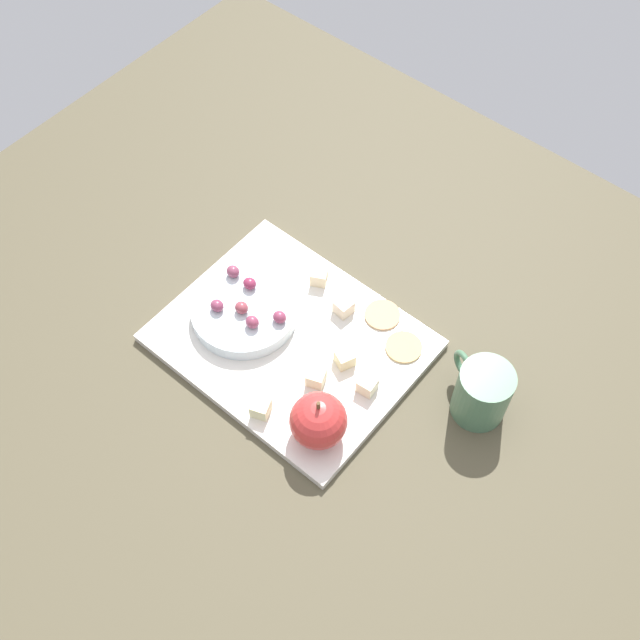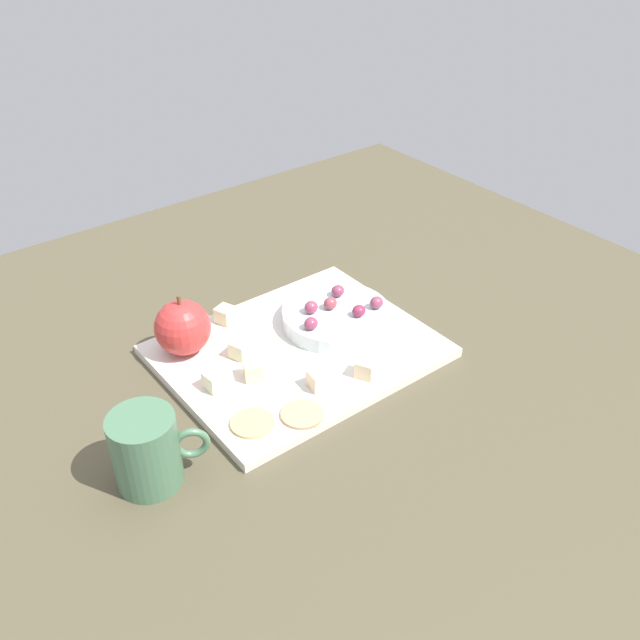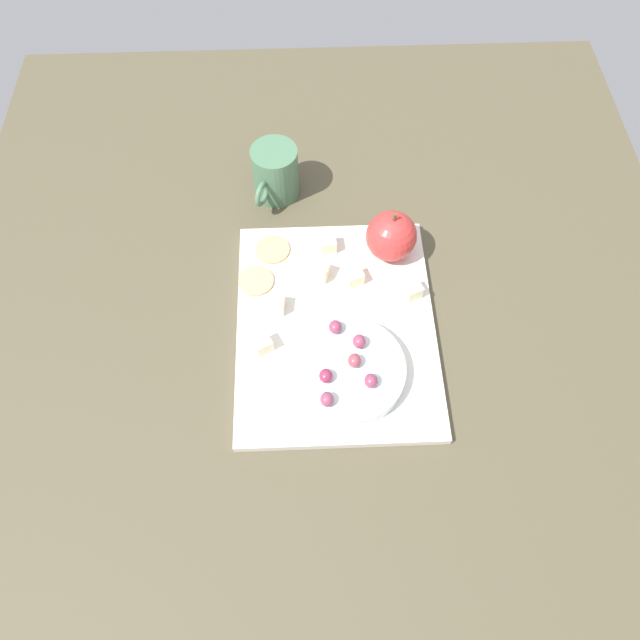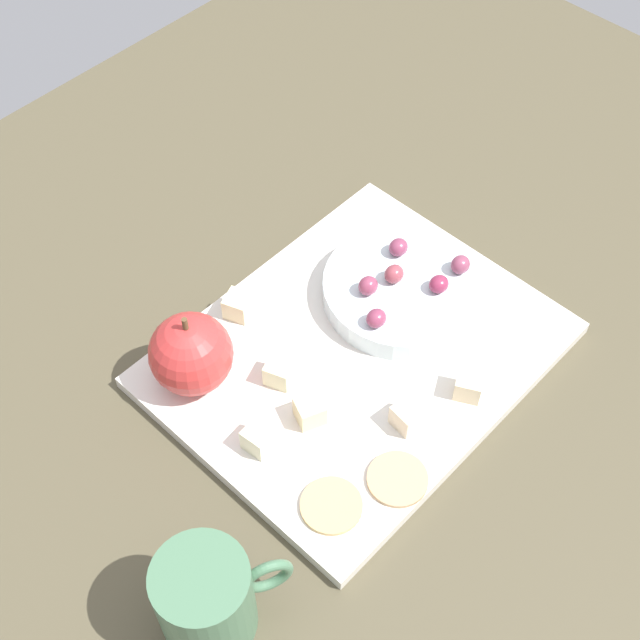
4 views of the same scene
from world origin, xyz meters
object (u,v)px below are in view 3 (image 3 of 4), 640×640
Objects in this scene: cracker_0 at (272,250)px; grape_5 at (359,341)px; cracker_1 at (256,281)px; grape_2 at (355,361)px; serving_dish at (348,370)px; grape_1 at (327,399)px; grape_0 at (371,381)px; grape_3 at (335,327)px; cheese_cube_3 at (319,271)px; cheese_cube_1 at (412,290)px; platter at (336,325)px; grape_4 at (323,376)px; cheese_cube_5 at (276,305)px; cup at (275,173)px; apple_whole at (391,236)px; cheese_cube_2 at (328,244)px; cheese_cube_4 at (262,344)px; cheese_cube_0 at (354,277)px.

cracker_0 is 21.13cm from grape_5.
grape_2 is (14.65, 13.15, 2.93)cm from cracker_1.
serving_dish is at bearing -27.01° from grape_5.
grape_5 is at bearing 163.55° from grape_2.
grape_1 and grape_2 have the same top height.
grape_0 is 8.91cm from grape_3.
grape_3 reaches higher than cracker_1.
grape_0 is (18.17, 5.90, 1.93)cm from cheese_cube_3.
cheese_cube_3 is 20.57cm from grape_1.
grape_5 reaches higher than cheese_cube_3.
grape_1 reaches higher than cheese_cube_1.
platter is at bearing 56.77° from cracker_1.
grape_4 is at bearing -98.46° from grape_0.
grape_0 is at bearing 33.61° from grape_2.
platter is at bearing 72.39° from cheese_cube_5.
platter is 26.96cm from cup.
grape_0 is 0.20× the size of cup.
cheese_cube_3 is 1.19× the size of grape_4.
cup reaches higher than grape_1.
grape_4 is (21.27, -10.75, -0.63)cm from apple_whole.
cracker_0 is at bearing -150.37° from grape_3.
cup reaches higher than cheese_cube_1.
grape_3 is (10.27, 1.78, 1.94)cm from cheese_cube_3.
serving_dish is 6.53× the size of cheese_cube_2.
grape_5 reaches higher than cheese_cube_5.
cheese_cube_2 is 1.19× the size of grape_3.
cheese_cube_3 is (4.86, -1.48, 0.00)cm from cheese_cube_2.
grape_2 is (7.34, 1.98, 3.78)cm from platter.
cheese_cube_3 is at bearing -69.27° from apple_whole.
cheese_cube_3 reaches higher than platter.
platter is at bearing -148.78° from grape_5.
cheese_cube_2 is (-20.60, -1.70, 0.03)cm from serving_dish.
apple_whole reaches higher than cheese_cube_1.
cheese_cube_2 is at bearing 149.62° from cheese_cube_4.
grape_4 is at bearing 16.68° from cracker_0.
cheese_cube_2 is at bearing 143.07° from cheese_cube_5.
apple_whole is 3.20× the size of cheese_cube_5.
grape_2 is at bearing 23.68° from grape_3.
cracker_1 is 0.52× the size of cup.
cracker_1 is 19.10cm from grape_4.
platter is 7.70cm from cheese_cube_0.
cheese_cube_4 is 1.19× the size of grape_0.
serving_dish is 6.53× the size of cheese_cube_0.
grape_5 reaches higher than cheese_cube_0.
cracker_1 is (-15.09, -12.34, -0.93)cm from serving_dish.
grape_2 is at bearing -146.39° from grape_0.
apple_whole is 3.81× the size of grape_2.
cheese_cube_3 is 0.45× the size of cracker_1.
grape_4 reaches higher than serving_dish.
cracker_0 is at bearing -151.09° from grape_0.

